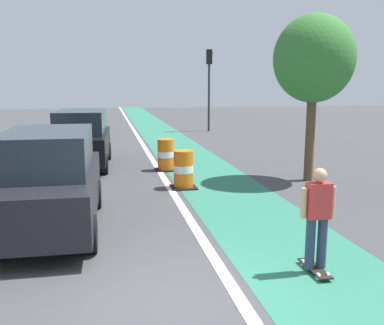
{
  "coord_description": "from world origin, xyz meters",
  "views": [
    {
      "loc": [
        -0.82,
        -5.38,
        2.94
      ],
      "look_at": [
        1.15,
        4.46,
        1.1
      ],
      "focal_mm": 39.86,
      "sensor_mm": 36.0,
      "label": 1
    }
  ],
  "objects_px": {
    "parked_suv_second": "(82,138)",
    "traffic_light_corner": "(209,76)",
    "traffic_barrel_mid": "(166,155)",
    "street_tree_sidewalk": "(314,60)",
    "skateboarder_on_lane": "(317,217)",
    "traffic_barrel_front": "(183,170)",
    "parked_suv_nearest": "(49,180)"
  },
  "relations": [
    {
      "from": "traffic_barrel_front",
      "to": "parked_suv_second",
      "type": "bearing_deg",
      "value": 127.61
    },
    {
      "from": "parked_suv_nearest",
      "to": "traffic_barrel_mid",
      "type": "height_order",
      "value": "parked_suv_nearest"
    },
    {
      "from": "traffic_barrel_front",
      "to": "traffic_light_corner",
      "type": "bearing_deg",
      "value": 73.73
    },
    {
      "from": "street_tree_sidewalk",
      "to": "skateboarder_on_lane",
      "type": "bearing_deg",
      "value": -115.47
    },
    {
      "from": "parked_suv_nearest",
      "to": "street_tree_sidewalk",
      "type": "height_order",
      "value": "street_tree_sidewalk"
    },
    {
      "from": "traffic_barrel_mid",
      "to": "street_tree_sidewalk",
      "type": "distance_m",
      "value": 5.73
    },
    {
      "from": "parked_suv_second",
      "to": "traffic_barrel_front",
      "type": "xyz_separation_m",
      "value": [
        3.02,
        -3.91,
        -0.5
      ]
    },
    {
      "from": "skateboarder_on_lane",
      "to": "parked_suv_nearest",
      "type": "height_order",
      "value": "parked_suv_nearest"
    },
    {
      "from": "parked_suv_second",
      "to": "street_tree_sidewalk",
      "type": "bearing_deg",
      "value": -27.8
    },
    {
      "from": "skateboarder_on_lane",
      "to": "street_tree_sidewalk",
      "type": "height_order",
      "value": "street_tree_sidewalk"
    },
    {
      "from": "parked_suv_second",
      "to": "traffic_barrel_mid",
      "type": "distance_m",
      "value": 3.17
    },
    {
      "from": "skateboarder_on_lane",
      "to": "parked_suv_second",
      "type": "xyz_separation_m",
      "value": [
        -4.06,
        9.86,
        0.12
      ]
    },
    {
      "from": "traffic_barrel_front",
      "to": "traffic_barrel_mid",
      "type": "relative_size",
      "value": 1.0
    },
    {
      "from": "parked_suv_second",
      "to": "traffic_barrel_front",
      "type": "height_order",
      "value": "parked_suv_second"
    },
    {
      "from": "traffic_barrel_front",
      "to": "parked_suv_nearest",
      "type": "bearing_deg",
      "value": -137.95
    },
    {
      "from": "traffic_barrel_mid",
      "to": "street_tree_sidewalk",
      "type": "relative_size",
      "value": 0.22
    },
    {
      "from": "traffic_light_corner",
      "to": "parked_suv_second",
      "type": "bearing_deg",
      "value": -123.98
    },
    {
      "from": "traffic_barrel_mid",
      "to": "traffic_light_corner",
      "type": "relative_size",
      "value": 0.21
    },
    {
      "from": "street_tree_sidewalk",
      "to": "traffic_barrel_front",
      "type": "bearing_deg",
      "value": -176.8
    },
    {
      "from": "parked_suv_nearest",
      "to": "street_tree_sidewalk",
      "type": "relative_size",
      "value": 0.93
    },
    {
      "from": "parked_suv_second",
      "to": "traffic_light_corner",
      "type": "bearing_deg",
      "value": 56.02
    },
    {
      "from": "parked_suv_second",
      "to": "traffic_barrel_front",
      "type": "distance_m",
      "value": 4.97
    },
    {
      "from": "parked_suv_second",
      "to": "street_tree_sidewalk",
      "type": "relative_size",
      "value": 0.94
    },
    {
      "from": "traffic_barrel_mid",
      "to": "parked_suv_second",
      "type": "bearing_deg",
      "value": 156.66
    },
    {
      "from": "parked_suv_nearest",
      "to": "traffic_barrel_front",
      "type": "xyz_separation_m",
      "value": [
        3.29,
        2.97,
        -0.5
      ]
    },
    {
      "from": "traffic_barrel_front",
      "to": "street_tree_sidewalk",
      "type": "bearing_deg",
      "value": 3.2
    },
    {
      "from": "parked_suv_second",
      "to": "traffic_barrel_mid",
      "type": "relative_size",
      "value": 4.29
    },
    {
      "from": "traffic_barrel_mid",
      "to": "traffic_light_corner",
      "type": "distance_m",
      "value": 13.25
    },
    {
      "from": "traffic_barrel_front",
      "to": "traffic_barrel_mid",
      "type": "xyz_separation_m",
      "value": [
        -0.14,
        2.67,
        0.0
      ]
    },
    {
      "from": "traffic_barrel_mid",
      "to": "traffic_light_corner",
      "type": "xyz_separation_m",
      "value": [
        4.46,
        12.12,
        2.97
      ]
    },
    {
      "from": "parked_suv_second",
      "to": "skateboarder_on_lane",
      "type": "bearing_deg",
      "value": -67.6
    },
    {
      "from": "traffic_light_corner",
      "to": "traffic_barrel_front",
      "type": "bearing_deg",
      "value": -106.27
    }
  ]
}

